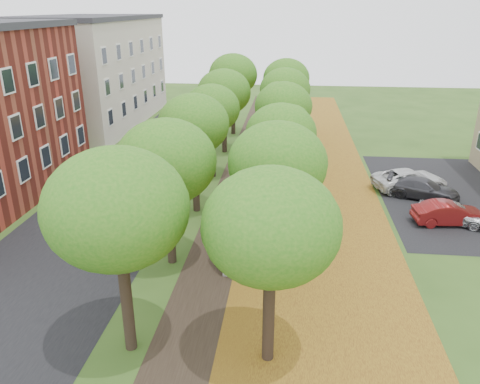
% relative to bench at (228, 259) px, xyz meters
% --- Properties ---
extents(ground, '(120.00, 120.00, 0.00)m').
position_rel_bench_xyz_m(ground, '(-0.50, -5.79, -0.44)').
color(ground, '#2D4C19').
rests_on(ground, ground).
extents(street_asphalt, '(8.00, 70.00, 0.01)m').
position_rel_bench_xyz_m(street_asphalt, '(-8.00, 9.21, -0.43)').
color(street_asphalt, black).
rests_on(street_asphalt, ground).
extents(footpath, '(3.20, 70.00, 0.01)m').
position_rel_bench_xyz_m(footpath, '(-0.50, 9.21, -0.43)').
color(footpath, black).
rests_on(footpath, ground).
extents(leaf_verge, '(7.50, 70.00, 0.01)m').
position_rel_bench_xyz_m(leaf_verge, '(4.50, 9.21, -0.43)').
color(leaf_verge, olive).
rests_on(leaf_verge, ground).
extents(parking_lot, '(9.00, 16.00, 0.01)m').
position_rel_bench_xyz_m(parking_lot, '(13.00, 10.21, -0.43)').
color(parking_lot, black).
rests_on(parking_lot, ground).
extents(tree_row_west, '(4.18, 34.18, 6.83)m').
position_rel_bench_xyz_m(tree_row_west, '(-2.70, 9.21, 4.59)').
color(tree_row_west, black).
rests_on(tree_row_west, ground).
extents(tree_row_east, '(4.18, 34.18, 6.83)m').
position_rel_bench_xyz_m(tree_row_east, '(2.10, 9.21, 4.59)').
color(tree_row_east, black).
rests_on(tree_row_east, ground).
extents(building_cream, '(10.30, 20.30, 10.40)m').
position_rel_bench_xyz_m(building_cream, '(-17.50, 27.21, 4.77)').
color(building_cream, beige).
rests_on(building_cream, ground).
extents(bench, '(0.59, 1.79, 0.84)m').
position_rel_bench_xyz_m(bench, '(0.00, 0.00, 0.00)').
color(bench, '#262F29').
rests_on(bench, ground).
extents(car_silver, '(3.92, 2.73, 1.24)m').
position_rel_bench_xyz_m(car_silver, '(11.69, 6.09, 0.18)').
color(car_silver, '#B6B6BB').
rests_on(car_silver, ground).
extents(car_red, '(3.96, 1.74, 1.26)m').
position_rel_bench_xyz_m(car_red, '(11.43, 5.86, 0.20)').
color(car_red, maroon).
rests_on(car_red, ground).
extents(car_grey, '(4.67, 3.14, 1.26)m').
position_rel_bench_xyz_m(car_grey, '(11.00, 9.59, 0.19)').
color(car_grey, '#313136').
rests_on(car_grey, ground).
extents(car_white, '(5.27, 3.53, 1.34)m').
position_rel_bench_xyz_m(car_white, '(10.50, 11.06, 0.24)').
color(car_white, silver).
rests_on(car_white, ground).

